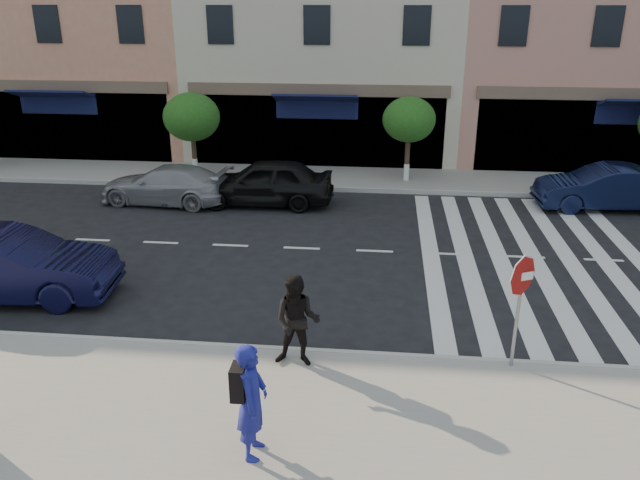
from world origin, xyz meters
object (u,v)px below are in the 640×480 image
Objects in this scene: photographer at (252,401)px; walker at (297,321)px; stop_sign at (521,286)px; car_far_mid at (265,182)px; car_far_left at (165,185)px; car_near_mid at (7,266)px; car_far_right at (605,188)px.

photographer is 2.47m from walker.
stop_sign is 1.21× the size of photographer.
car_far_mid is at bearing 106.53° from walker.
car_near_mid is at bearing -3.54° from car_far_left.
car_far_mid is (-6.34, 9.46, -0.99)m from stop_sign.
car_far_mid is at bearing -35.97° from car_near_mid.
car_far_right is at bearing 53.19° from walker.
walker is 10.09m from car_far_mid.
car_far_right is (4.68, 10.15, -1.05)m from stop_sign.
stop_sign is 0.49× the size of car_far_mid.
car_far_right is (8.87, 12.94, -0.34)m from photographer.
walker is 0.39× the size of car_far_mid.
walker is at bearing -7.94° from photographer.
car_far_left is 3.33m from car_far_mid.
photographer is 0.40× the size of car_far_mid.
stop_sign is at bearing -57.23° from photographer.
walker is 11.21m from car_far_left.
photographer is (-4.19, -2.79, -0.70)m from stop_sign.
car_far_mid is at bearing 9.09° from photographer.
car_far_mid is (-2.45, 9.79, -0.25)m from walker.
car_far_left is 1.01× the size of car_far_right.
car_far_right is (15.49, 8.18, -0.07)m from car_near_mid.
car_near_mid is at bearing -31.88° from car_far_mid.
photographer reaches higher than walker.
car_far_left is at bearing -87.83° from car_far_mid.
car_near_mid is 1.10× the size of car_far_left.
photographer is 0.42× the size of car_far_left.
stop_sign reaches higher than car_far_left.
car_far_mid is at bearing 98.60° from car_far_left.
car_far_left is (-9.66, 9.27, -1.13)m from stop_sign.
photographer is at bearing -171.06° from stop_sign.
walker reaches higher than car_far_left.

